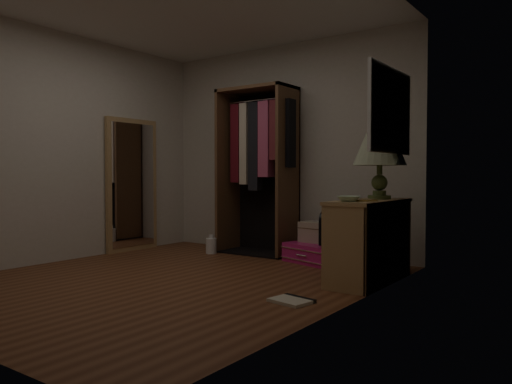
% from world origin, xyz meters
% --- Properties ---
extents(ground, '(4.00, 4.00, 0.00)m').
position_xyz_m(ground, '(0.00, 0.00, 0.00)').
color(ground, '#5B2F1A').
rests_on(ground, ground).
extents(room_walls, '(3.52, 4.02, 2.60)m').
position_xyz_m(room_walls, '(0.08, 0.04, 1.50)').
color(room_walls, beige).
rests_on(room_walls, ground).
extents(console_bookshelf, '(0.42, 1.12, 0.75)m').
position_xyz_m(console_bookshelf, '(1.53, 1.04, 0.39)').
color(console_bookshelf, '#A57E50').
rests_on(console_bookshelf, ground).
extents(open_wardrobe, '(1.00, 0.50, 2.05)m').
position_xyz_m(open_wardrobe, '(-0.22, 1.77, 1.22)').
color(open_wardrobe, brown).
rests_on(open_wardrobe, ground).
extents(floor_mirror, '(0.06, 0.80, 1.70)m').
position_xyz_m(floor_mirror, '(-1.70, 1.00, 0.85)').
color(floor_mirror, '#A37F4F').
rests_on(floor_mirror, ground).
extents(pink_suitcase, '(0.81, 0.68, 0.21)m').
position_xyz_m(pink_suitcase, '(0.69, 1.60, 0.11)').
color(pink_suitcase, '#BF1767').
rests_on(pink_suitcase, ground).
extents(train_case, '(0.37, 0.28, 0.25)m').
position_xyz_m(train_case, '(0.61, 1.68, 0.33)').
color(train_case, tan).
rests_on(train_case, pink_suitcase).
extents(black_bag, '(0.35, 0.24, 0.37)m').
position_xyz_m(black_bag, '(0.93, 1.58, 0.40)').
color(black_bag, black).
rests_on(black_bag, pink_suitcase).
extents(table_lamp, '(0.55, 0.55, 0.63)m').
position_xyz_m(table_lamp, '(1.54, 1.24, 1.21)').
color(table_lamp, '#3D4D25').
rests_on(table_lamp, console_bookshelf).
extents(brass_tray, '(0.31, 0.31, 0.02)m').
position_xyz_m(brass_tray, '(1.54, 0.84, 0.76)').
color(brass_tray, '#A1833D').
rests_on(brass_tray, console_bookshelf).
extents(ceramic_bowl, '(0.23, 0.23, 0.05)m').
position_xyz_m(ceramic_bowl, '(1.49, 0.66, 0.77)').
color(ceramic_bowl, '#B6D8B4').
rests_on(ceramic_bowl, console_bookshelf).
extents(white_jug, '(0.16, 0.16, 0.23)m').
position_xyz_m(white_jug, '(-0.71, 1.40, 0.10)').
color(white_jug, silver).
rests_on(white_jug, ground).
extents(floor_book, '(0.34, 0.29, 0.03)m').
position_xyz_m(floor_book, '(1.35, -0.04, 0.01)').
color(floor_book, beige).
rests_on(floor_book, ground).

